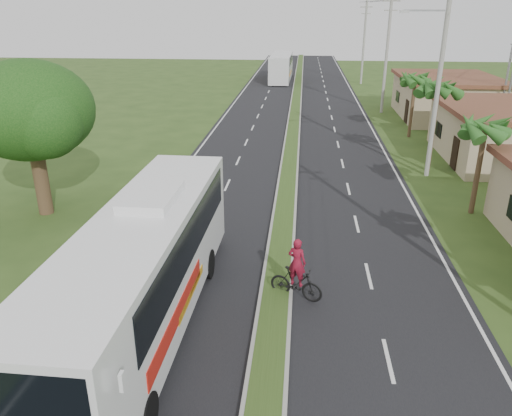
{
  "coord_description": "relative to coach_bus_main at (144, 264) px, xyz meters",
  "views": [
    {
      "loc": [
        0.72,
        -12.23,
        9.66
      ],
      "look_at": [
        -1.09,
        7.18,
        1.8
      ],
      "focal_mm": 35.0,
      "sensor_mm": 36.0,
      "label": 1
    }
  ],
  "objects": [
    {
      "name": "road_asphalt",
      "position": [
        3.96,
        19.05,
        -2.32
      ],
      "size": [
        14.0,
        160.0,
        0.02
      ],
      "primitive_type": "cube",
      "color": "black",
      "rests_on": "ground"
    },
    {
      "name": "shade_tree",
      "position": [
        -8.15,
        9.07,
        2.7
      ],
      "size": [
        6.3,
        6.0,
        7.54
      ],
      "color": "#473321",
      "rests_on": "ground"
    },
    {
      "name": "ground",
      "position": [
        3.96,
        -0.95,
        -2.33
      ],
      "size": [
        180.0,
        180.0,
        0.0
      ],
      "primitive_type": "plane",
      "color": "#2D4619",
      "rests_on": "ground"
    },
    {
      "name": "palm_verge_b",
      "position": [
        13.36,
        11.05,
        2.03
      ],
      "size": [
        2.4,
        2.4,
        5.05
      ],
      "color": "#473321",
      "rests_on": "ground"
    },
    {
      "name": "utility_pole_c",
      "position": [
        12.46,
        37.05,
        3.34
      ],
      "size": [
        1.6,
        0.28,
        11.0
      ],
      "color": "gray",
      "rests_on": "ground"
    },
    {
      "name": "lane_edge_left",
      "position": [
        -2.74,
        19.05,
        -2.33
      ],
      "size": [
        0.12,
        160.0,
        0.01
      ],
      "primitive_type": "cube",
      "color": "silver",
      "rests_on": "ground"
    },
    {
      "name": "shop_far",
      "position": [
        17.96,
        35.05,
        -0.4
      ],
      "size": [
        8.6,
        11.6,
        3.82
      ],
      "color": "tan",
      "rests_on": "ground"
    },
    {
      "name": "palm_verge_c",
      "position": [
        12.76,
        18.05,
        2.79
      ],
      "size": [
        2.4,
        2.4,
        5.85
      ],
      "color": "#473321",
      "rests_on": "ground"
    },
    {
      "name": "median_strip",
      "position": [
        3.96,
        19.05,
        -2.23
      ],
      "size": [
        1.2,
        160.0,
        0.18
      ],
      "color": "gray",
      "rests_on": "ground"
    },
    {
      "name": "coach_bus_far",
      "position": [
        1.51,
        59.17,
        -0.29
      ],
      "size": [
        2.87,
        12.39,
        3.6
      ],
      "rotation": [
        0.0,
        0.0,
        -0.01
      ],
      "color": "silver",
      "rests_on": "ground"
    },
    {
      "name": "shop_mid",
      "position": [
        17.96,
        21.05,
        -0.47
      ],
      "size": [
        7.6,
        10.6,
        3.67
      ],
      "color": "tan",
      "rests_on": "ground"
    },
    {
      "name": "palm_verge_d",
      "position": [
        13.26,
        27.05,
        2.22
      ],
      "size": [
        2.4,
        2.4,
        5.25
      ],
      "color": "#473321",
      "rests_on": "ground"
    },
    {
      "name": "motorcyclist",
      "position": [
        4.68,
        2.22,
        -1.5
      ],
      "size": [
        2.03,
        1.22,
        2.34
      ],
      "rotation": [
        0.0,
        0.0,
        -0.37
      ],
      "color": "black",
      "rests_on": "ground"
    },
    {
      "name": "utility_pole_b",
      "position": [
        12.44,
        17.05,
        3.93
      ],
      "size": [
        3.2,
        0.28,
        12.0
      ],
      "color": "gray",
      "rests_on": "ground"
    },
    {
      "name": "lane_edge_right",
      "position": [
        10.66,
        19.05,
        -2.33
      ],
      "size": [
        0.12,
        160.0,
        0.01
      ],
      "primitive_type": "cube",
      "color": "silver",
      "rests_on": "ground"
    },
    {
      "name": "coach_bus_main",
      "position": [
        0.0,
        0.0,
        0.0
      ],
      "size": [
        2.96,
        13.16,
        4.24
      ],
      "rotation": [
        0.0,
        0.0,
        -0.02
      ],
      "color": "white",
      "rests_on": "ground"
    },
    {
      "name": "utility_pole_d",
      "position": [
        12.46,
        57.05,
        3.09
      ],
      "size": [
        1.6,
        0.28,
        10.5
      ],
      "color": "gray",
      "rests_on": "ground"
    }
  ]
}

